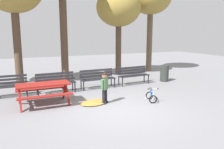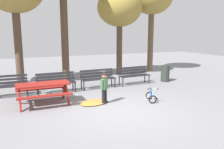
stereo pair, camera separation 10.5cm
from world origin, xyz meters
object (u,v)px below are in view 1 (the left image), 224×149
Objects in this scene: park_bench_far_left at (6,84)px; trash_bin at (164,73)px; child_standing at (105,85)px; kids_bicycle at (151,96)px; picnic_table at (43,88)px; park_bench_left at (56,81)px; park_bench_far_right at (133,74)px; park_bench_right at (97,77)px.

trash_bin is at bearing -1.26° from park_bench_far_left.
child_standing reaches higher than kids_bicycle.
park_bench_far_left reaches higher than trash_bin.
child_standing is (2.00, -0.75, 0.07)m from picnic_table.
picnic_table reaches higher than kids_bicycle.
kids_bicycle is at bearing -15.79° from child_standing.
trash_bin reaches higher than picnic_table.
trash_bin is (2.63, 2.66, 0.22)m from kids_bicycle.
park_bench_far_left is 7.51m from trash_bin.
child_standing is (1.31, -2.18, 0.16)m from park_bench_left.
park_bench_far_left is 0.99× the size of park_bench_far_right.
park_bench_far_right is 3.39m from child_standing.
park_bench_far_left is at bearing 126.84° from picnic_table.
picnic_table is 2.14m from child_standing.
park_bench_far_right is (5.69, -0.05, 0.00)m from park_bench_far_left.
park_bench_right and park_bench_far_right have the same top height.
trash_bin is (3.71, -0.07, -0.09)m from park_bench_right.
picnic_table is 2.87× the size of kids_bicycle.
park_bench_left reaches higher than picnic_table.
park_bench_left is 5.61m from trash_bin.
park_bench_far_right is at bearing 1.90° from park_bench_left.
park_bench_far_right is (1.90, 0.04, 0.00)m from park_bench_right.
park_bench_left is 4.00m from kids_bicycle.
kids_bicycle is at bearing -41.68° from park_bench_left.
park_bench_left is at bearing -177.56° from park_bench_right.
park_bench_right is (2.59, 1.51, -0.08)m from picnic_table.
park_bench_right is 3.71m from trash_bin.
picnic_table is 1.11× the size of park_bench_far_right.
kids_bicycle is (-0.82, -2.78, -0.31)m from park_bench_far_right.
picnic_table is at bearing -115.79° from park_bench_left.
park_bench_far_right is 1.93× the size of trash_bin.
kids_bicycle is at bearing -30.11° from park_bench_far_left.
picnic_table is at bearing -160.85° from park_bench_far_right.
child_standing reaches higher than picnic_table.
child_standing reaches higher than park_bench_left.
park_bench_far_right is at bearing 176.36° from trash_bin.
picnic_table is 1.12× the size of park_bench_far_left.
child_standing is (-2.49, -2.31, 0.16)m from park_bench_far_right.
park_bench_far_left is 5.69m from park_bench_far_right.
picnic_table is 1.60× the size of child_standing.
child_standing is at bearing -59.00° from park_bench_left.
kids_bicycle is 0.75× the size of trash_bin.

